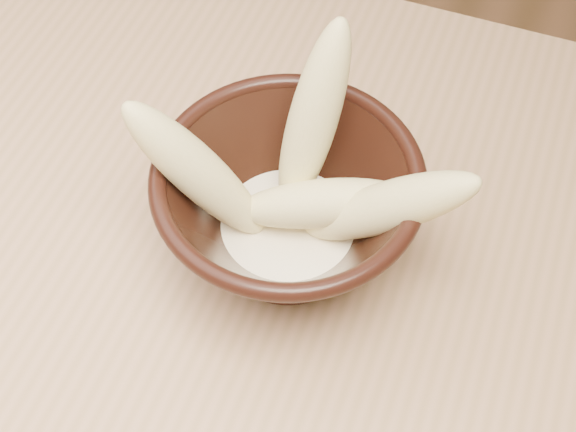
# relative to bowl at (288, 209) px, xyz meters

# --- Properties ---
(bowl) EXTENTS (0.18, 0.18, 0.10)m
(bowl) POSITION_rel_bowl_xyz_m (0.00, 0.00, 0.00)
(bowl) COLOR black
(bowl) RESTS_ON table
(milk_puddle) EXTENTS (0.10, 0.10, 0.01)m
(milk_puddle) POSITION_rel_bowl_xyz_m (-0.00, 0.00, -0.02)
(milk_puddle) COLOR #FBECCA
(milk_puddle) RESTS_ON bowl
(banana_upright) EXTENTS (0.05, 0.10, 0.15)m
(banana_upright) POSITION_rel_bowl_xyz_m (0.00, 0.04, 0.05)
(banana_upright) COLOR #DED183
(banana_upright) RESTS_ON bowl
(banana_left) EXTENTS (0.11, 0.05, 0.13)m
(banana_left) POSITION_rel_bowl_xyz_m (-0.06, -0.02, 0.04)
(banana_left) COLOR #DED183
(banana_left) RESTS_ON bowl
(banana_right) EXTENTS (0.13, 0.04, 0.12)m
(banana_right) POSITION_rel_bowl_xyz_m (0.07, 0.01, 0.03)
(banana_right) COLOR #DED183
(banana_right) RESTS_ON bowl
(banana_across) EXTENTS (0.13, 0.07, 0.06)m
(banana_across) POSITION_rel_bowl_xyz_m (0.02, 0.01, 0.01)
(banana_across) COLOR #DED183
(banana_across) RESTS_ON bowl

